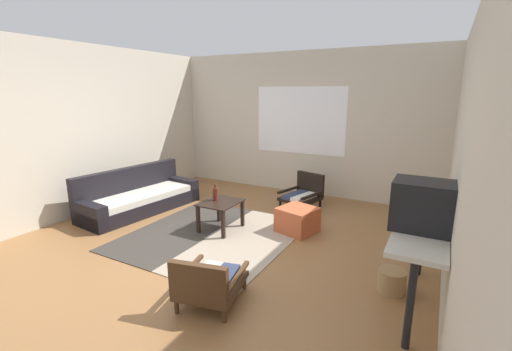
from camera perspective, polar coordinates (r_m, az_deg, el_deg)
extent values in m
plane|color=olive|center=(4.51, -7.72, -12.07)|extent=(7.80, 7.80, 0.00)
cube|color=beige|center=(6.79, 7.47, 8.48)|extent=(5.60, 0.12, 2.70)
cube|color=white|center=(6.73, 7.29, 9.04)|extent=(1.79, 0.01, 1.27)
cube|color=beige|center=(3.61, 31.55, 2.06)|extent=(0.12, 6.60, 2.70)
cube|color=beige|center=(6.25, -26.64, 6.72)|extent=(0.12, 6.60, 2.70)
cube|color=#38332D|center=(5.22, -12.03, -8.51)|extent=(1.07, 2.31, 0.01)
cube|color=gray|center=(4.65, -1.77, -11.09)|extent=(1.07, 2.31, 0.01)
cube|color=black|center=(6.10, -18.41, -4.60)|extent=(0.93, 2.06, 0.22)
cube|color=beige|center=(6.03, -18.35, -3.19)|extent=(0.81, 1.87, 0.10)
cube|color=black|center=(6.25, -20.28, -1.45)|extent=(0.35, 2.00, 0.60)
cube|color=black|center=(6.63, -12.22, -2.04)|extent=(0.74, 0.26, 0.38)
cube|color=black|center=(5.61, -25.88, -6.02)|extent=(0.74, 0.26, 0.38)
cube|color=black|center=(4.95, -5.90, -4.46)|extent=(0.50, 0.59, 0.02)
cube|color=black|center=(5.33, -6.18, -5.54)|extent=(0.04, 0.04, 0.41)
cube|color=black|center=(5.12, -2.26, -6.31)|extent=(0.04, 0.04, 0.41)
cube|color=black|center=(4.95, -9.55, -7.19)|extent=(0.04, 0.04, 0.41)
cube|color=black|center=(4.72, -5.46, -8.14)|extent=(0.04, 0.04, 0.41)
cylinder|color=black|center=(5.69, 7.57, -5.78)|extent=(0.04, 0.04, 0.14)
cylinder|color=black|center=(5.96, 4.02, -4.79)|extent=(0.04, 0.04, 0.14)
cylinder|color=black|center=(6.11, 10.60, -4.53)|extent=(0.04, 0.04, 0.14)
cylinder|color=black|center=(6.36, 7.16, -3.66)|extent=(0.04, 0.04, 0.14)
cube|color=black|center=(5.99, 7.38, -3.82)|extent=(0.68, 0.74, 0.05)
cube|color=silver|center=(5.91, 8.01, -3.54)|extent=(0.32, 0.58, 0.06)
cube|color=#2D3856|center=(6.02, 6.56, -3.18)|extent=(0.32, 0.58, 0.06)
cube|color=black|center=(6.15, 9.00, -1.32)|extent=(0.54, 0.21, 0.38)
cube|color=black|center=(5.82, 9.37, -3.24)|extent=(0.21, 0.61, 0.04)
cube|color=black|center=(6.11, 5.54, -2.32)|extent=(0.21, 0.61, 0.04)
cylinder|color=#472D19|center=(3.82, -8.85, -16.10)|extent=(0.04, 0.04, 0.13)
cylinder|color=#472D19|center=(3.67, -1.98, -17.27)|extent=(0.04, 0.04, 0.13)
cylinder|color=#472D19|center=(3.40, -13.02, -20.39)|extent=(0.04, 0.04, 0.13)
cylinder|color=#472D19|center=(3.23, -5.26, -22.09)|extent=(0.04, 0.04, 0.13)
cube|color=#472D19|center=(3.47, -7.29, -17.59)|extent=(0.67, 0.74, 0.05)
cube|color=beige|center=(3.49, -8.67, -16.37)|extent=(0.30, 0.60, 0.06)
cube|color=#2D3856|center=(3.42, -5.65, -16.92)|extent=(0.30, 0.60, 0.06)
cube|color=#472D19|center=(3.15, -9.55, -17.08)|extent=(0.54, 0.19, 0.34)
cube|color=#472D19|center=(3.51, -11.25, -15.20)|extent=(0.18, 0.63, 0.04)
cube|color=#472D19|center=(3.33, -3.21, -16.63)|extent=(0.18, 0.63, 0.04)
cube|color=#BC5633|center=(4.97, 6.88, -7.31)|extent=(0.59, 0.59, 0.36)
cube|color=beige|center=(3.44, 25.76, -7.90)|extent=(0.44, 1.40, 0.04)
cylinder|color=black|center=(3.03, 24.16, -19.04)|extent=(0.06, 0.06, 0.75)
cylinder|color=black|center=(4.18, 25.74, -9.95)|extent=(0.06, 0.06, 0.75)
cube|color=black|center=(3.31, 26.11, -4.47)|extent=(0.52, 0.39, 0.43)
cube|color=black|center=(3.32, 21.81, -3.63)|extent=(0.01, 0.31, 0.30)
cylinder|color=brown|center=(3.74, 26.28, -4.35)|extent=(0.25, 0.25, 0.19)
cylinder|color=brown|center=(3.70, 26.54, -2.01)|extent=(0.11, 0.11, 0.12)
cylinder|color=#5B2319|center=(4.99, -6.78, -3.11)|extent=(0.07, 0.07, 0.19)
cylinder|color=#5B2319|center=(4.96, -6.82, -1.75)|extent=(0.03, 0.03, 0.06)
cylinder|color=#9E7A4C|center=(3.84, 21.58, -15.92)|extent=(0.27, 0.27, 0.23)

